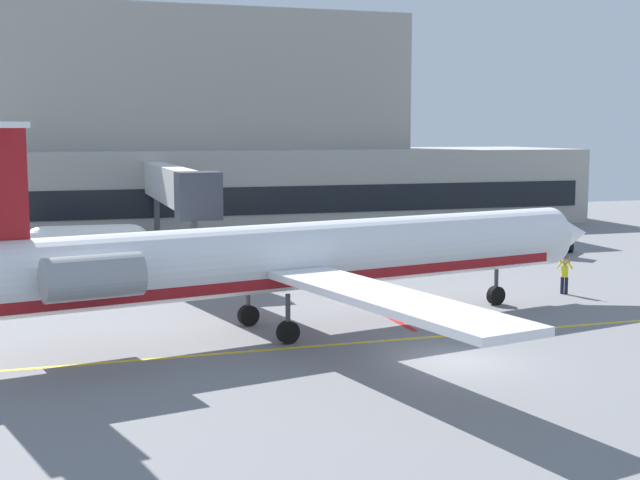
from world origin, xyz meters
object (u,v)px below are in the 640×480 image
at_px(regional_jet, 287,258).
at_px(baggage_tug, 552,240).
at_px(fuel_tank, 87,244).
at_px(marshaller, 565,275).

distance_m(regional_jet, baggage_tug, 28.54).
bearing_deg(baggage_tug, fuel_tank, 172.43).
height_order(fuel_tank, marshaller, fuel_tank).
bearing_deg(fuel_tank, marshaller, -36.16).
relative_size(regional_jet, baggage_tug, 9.20).
xyz_separation_m(regional_jet, fuel_tank, (-7.00, 20.51, -1.66)).
height_order(regional_jet, fuel_tank, regional_jet).
bearing_deg(marshaller, regional_jet, -166.50).
height_order(regional_jet, marshaller, regional_jet).
height_order(baggage_tug, marshaller, baggage_tug).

